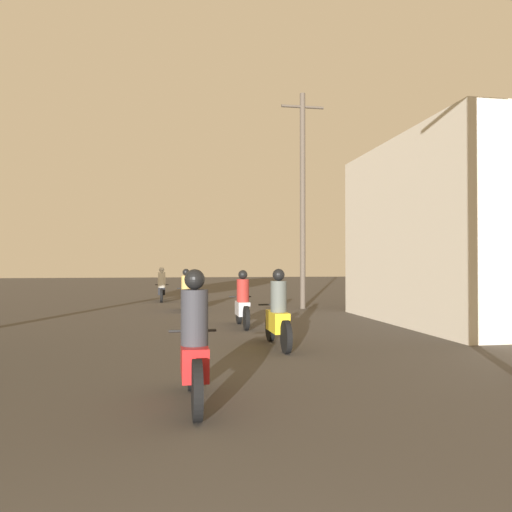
# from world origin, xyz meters

# --- Properties ---
(motorcycle_red) EXTENTS (0.60, 1.95, 1.59)m
(motorcycle_red) POSITION_xyz_m (0.25, 5.35, 0.64)
(motorcycle_red) COLOR black
(motorcycle_red) RESTS_ON ground_plane
(motorcycle_yellow) EXTENTS (0.60, 2.10, 1.56)m
(motorcycle_yellow) POSITION_xyz_m (2.08, 9.12, 0.62)
(motorcycle_yellow) COLOR black
(motorcycle_yellow) RESTS_ON ground_plane
(motorcycle_silver) EXTENTS (0.60, 1.94, 1.49)m
(motorcycle_silver) POSITION_xyz_m (1.84, 12.35, 0.60)
(motorcycle_silver) COLOR black
(motorcycle_silver) RESTS_ON ground_plane
(motorcycle_blue) EXTENTS (0.60, 1.84, 1.48)m
(motorcycle_blue) POSITION_xyz_m (0.52, 17.15, 0.59)
(motorcycle_blue) COLOR black
(motorcycle_blue) RESTS_ON ground_plane
(motorcycle_black) EXTENTS (0.60, 1.96, 1.51)m
(motorcycle_black) POSITION_xyz_m (-0.38, 21.73, 0.61)
(motorcycle_black) COLOR black
(motorcycle_black) RESTS_ON ground_plane
(building_right_near) EXTENTS (5.79, 7.17, 5.07)m
(building_right_near) POSITION_xyz_m (8.82, 12.20, 2.53)
(building_right_near) COLOR beige
(building_right_near) RESTS_ON ground_plane
(utility_pole_far) EXTENTS (1.60, 0.20, 7.96)m
(utility_pole_far) POSITION_xyz_m (4.79, 17.21, 4.15)
(utility_pole_far) COLOR #4C4238
(utility_pole_far) RESTS_ON ground_plane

